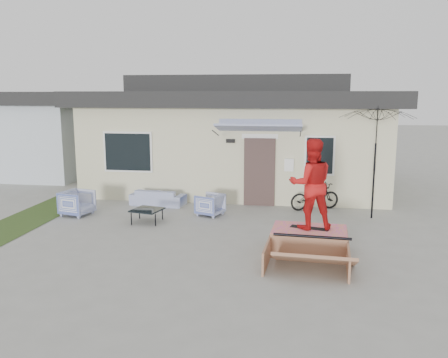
# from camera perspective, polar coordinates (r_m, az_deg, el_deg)

# --- Properties ---
(ground) EXTENTS (90.00, 90.00, 0.00)m
(ground) POSITION_cam_1_polar(r_m,az_deg,el_deg) (10.40, -3.15, -8.80)
(ground) COLOR gray
(ground) RESTS_ON ground
(grass_strip) EXTENTS (1.40, 8.00, 0.01)m
(grass_strip) POSITION_cam_1_polar(r_m,az_deg,el_deg) (14.10, -22.64, -4.44)
(grass_strip) COLOR #2B421A
(grass_strip) RESTS_ON ground
(house) EXTENTS (10.80, 8.49, 4.10)m
(house) POSITION_cam_1_polar(r_m,az_deg,el_deg) (17.79, 2.03, 5.62)
(house) COLOR beige
(house) RESTS_ON ground
(neighbor_house) EXTENTS (8.60, 7.60, 3.50)m
(neighbor_house) POSITION_cam_1_polar(r_m,az_deg,el_deg) (23.33, -24.04, 5.48)
(neighbor_house) COLOR silver
(neighbor_house) RESTS_ON ground
(loveseat) EXTENTS (1.74, 0.68, 0.66)m
(loveseat) POSITION_cam_1_polar(r_m,az_deg,el_deg) (14.63, -8.10, -1.90)
(loveseat) COLOR #4153A4
(loveseat) RESTS_ON ground
(armchair_left) EXTENTS (0.88, 0.91, 0.79)m
(armchair_left) POSITION_cam_1_polar(r_m,az_deg,el_deg) (13.89, -17.60, -2.67)
(armchair_left) COLOR #4153A4
(armchair_left) RESTS_ON ground
(armchair_right) EXTENTS (0.83, 0.85, 0.69)m
(armchair_right) POSITION_cam_1_polar(r_m,az_deg,el_deg) (13.25, -1.74, -3.02)
(armchair_right) COLOR #4153A4
(armchair_right) RESTS_ON ground
(coffee_table) EXTENTS (0.88, 0.88, 0.36)m
(coffee_table) POSITION_cam_1_polar(r_m,az_deg,el_deg) (12.74, -9.41, -4.46)
(coffee_table) COLOR black
(coffee_table) RESTS_ON ground
(bicycle) EXTENTS (1.64, 1.15, 1.00)m
(bicycle) POSITION_cam_1_polar(r_m,az_deg,el_deg) (14.13, 11.08, -1.73)
(bicycle) COLOR black
(bicycle) RESTS_ON ground
(patio_umbrella) EXTENTS (2.38, 2.27, 2.20)m
(patio_umbrella) POSITION_cam_1_polar(r_m,az_deg,el_deg) (13.34, 18.05, 2.70)
(patio_umbrella) COLOR black
(patio_umbrella) RESTS_ON ground
(skate_ramp) EXTENTS (1.74, 2.23, 0.53)m
(skate_ramp) POSITION_cam_1_polar(r_m,az_deg,el_deg) (10.36, 10.39, -7.49)
(skate_ramp) COLOR #986649
(skate_ramp) RESTS_ON ground
(skateboard) EXTENTS (0.86, 0.42, 0.05)m
(skateboard) POSITION_cam_1_polar(r_m,az_deg,el_deg) (10.33, 10.45, -5.87)
(skateboard) COLOR black
(skateboard) RESTS_ON skate_ramp
(skater) EXTENTS (1.07, 0.90, 1.95)m
(skater) POSITION_cam_1_polar(r_m,az_deg,el_deg) (10.10, 10.64, -0.42)
(skater) COLOR red
(skater) RESTS_ON skateboard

